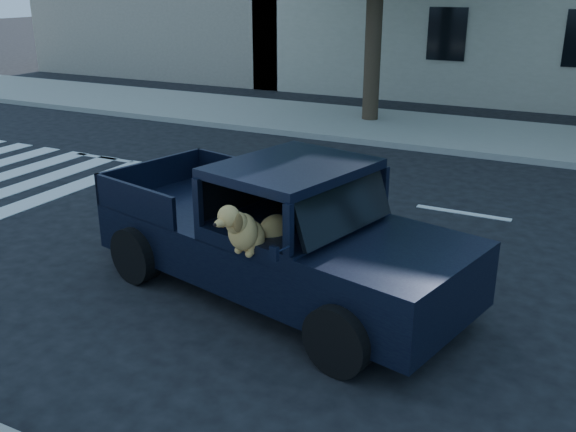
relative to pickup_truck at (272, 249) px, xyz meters
The scene contains 3 objects.
ground 1.74m from the pickup_truck, 24.16° to the left, with size 120.00×120.00×0.00m, color black.
far_sidewalk 10.00m from the pickup_truck, 81.40° to the left, with size 60.00×4.00×0.15m, color gray.
pickup_truck is the anchor object (origin of this frame).
Camera 1 is at (2.05, -7.12, 3.70)m, focal length 40.00 mm.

